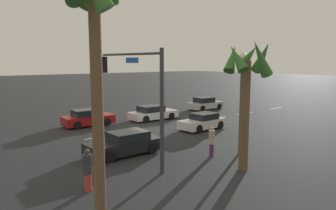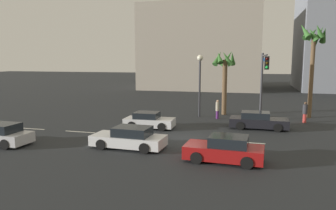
{
  "view_description": "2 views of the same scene",
  "coord_description": "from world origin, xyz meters",
  "px_view_note": "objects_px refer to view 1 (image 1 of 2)",
  "views": [
    {
      "loc": [
        14.26,
        20.12,
        5.37
      ],
      "look_at": [
        -1.55,
        0.49,
        1.86
      ],
      "focal_mm": 33.66,
      "sensor_mm": 36.0,
      "label": 1
    },
    {
      "loc": [
        4.54,
        -20.99,
        5.38
      ],
      "look_at": [
        -1.35,
        1.11,
        2.14
      ],
      "focal_mm": 34.05,
      "sensor_mm": 36.0,
      "label": 2
    }
  ],
  "objects_px": {
    "traffic_signal": "(137,86)",
    "pedestrian_0": "(88,169)",
    "car_4": "(88,118)",
    "car_3": "(153,113)",
    "car_0": "(203,122)",
    "car_5": "(125,144)",
    "palm_tree_1": "(248,78)",
    "streetlamp": "(242,83)",
    "car_1": "(205,104)",
    "pedestrian_1": "(212,141)",
    "palm_tree_0": "(95,16)"
  },
  "relations": [
    {
      "from": "car_4",
      "to": "palm_tree_1",
      "type": "relative_size",
      "value": 0.66
    },
    {
      "from": "car_0",
      "to": "car_3",
      "type": "bearing_deg",
      "value": -83.46
    },
    {
      "from": "car_4",
      "to": "pedestrian_1",
      "type": "xyz_separation_m",
      "value": [
        -1.75,
        12.5,
        0.28
      ]
    },
    {
      "from": "palm_tree_0",
      "to": "traffic_signal",
      "type": "bearing_deg",
      "value": -134.96
    },
    {
      "from": "pedestrian_1",
      "to": "pedestrian_0",
      "type": "bearing_deg",
      "value": 0.66
    },
    {
      "from": "car_5",
      "to": "palm_tree_1",
      "type": "xyz_separation_m",
      "value": [
        -3.22,
        6.05,
        3.97
      ]
    },
    {
      "from": "car_4",
      "to": "streetlamp",
      "type": "xyz_separation_m",
      "value": [
        -3.53,
        13.09,
        3.48
      ]
    },
    {
      "from": "palm_tree_0",
      "to": "car_4",
      "type": "bearing_deg",
      "value": -113.16
    },
    {
      "from": "traffic_signal",
      "to": "streetlamp",
      "type": "height_order",
      "value": "traffic_signal"
    },
    {
      "from": "car_0",
      "to": "palm_tree_0",
      "type": "distance_m",
      "value": 16.67
    },
    {
      "from": "car_0",
      "to": "palm_tree_1",
      "type": "height_order",
      "value": "palm_tree_1"
    },
    {
      "from": "car_3",
      "to": "car_5",
      "type": "xyz_separation_m",
      "value": [
        7.72,
        7.86,
        0.0
      ]
    },
    {
      "from": "car_3",
      "to": "palm_tree_1",
      "type": "xyz_separation_m",
      "value": [
        4.5,
        13.91,
        3.98
      ]
    },
    {
      "from": "car_1",
      "to": "palm_tree_1",
      "type": "xyz_separation_m",
      "value": [
        12.82,
        15.31,
        3.96
      ]
    },
    {
      "from": "car_0",
      "to": "car_3",
      "type": "distance_m",
      "value": 5.85
    },
    {
      "from": "car_4",
      "to": "pedestrian_1",
      "type": "distance_m",
      "value": 12.62
    },
    {
      "from": "traffic_signal",
      "to": "car_5",
      "type": "bearing_deg",
      "value": -99.65
    },
    {
      "from": "car_0",
      "to": "car_4",
      "type": "bearing_deg",
      "value": -46.71
    },
    {
      "from": "car_3",
      "to": "car_5",
      "type": "relative_size",
      "value": 1.03
    },
    {
      "from": "pedestrian_1",
      "to": "car_1",
      "type": "bearing_deg",
      "value": -134.38
    },
    {
      "from": "car_5",
      "to": "streetlamp",
      "type": "xyz_separation_m",
      "value": [
        -5.35,
        4.07,
        3.51
      ]
    },
    {
      "from": "car_4",
      "to": "palm_tree_1",
      "type": "bearing_deg",
      "value": 95.32
    },
    {
      "from": "streetlamp",
      "to": "pedestrian_0",
      "type": "relative_size",
      "value": 3.24
    },
    {
      "from": "traffic_signal",
      "to": "pedestrian_0",
      "type": "xyz_separation_m",
      "value": [
        3.63,
        1.73,
        -3.18
      ]
    },
    {
      "from": "car_1",
      "to": "streetlamp",
      "type": "relative_size",
      "value": 0.71
    },
    {
      "from": "traffic_signal",
      "to": "palm_tree_0",
      "type": "xyz_separation_m",
      "value": [
        4.4,
        4.4,
        2.62
      ]
    },
    {
      "from": "car_0",
      "to": "palm_tree_0",
      "type": "bearing_deg",
      "value": 32.31
    },
    {
      "from": "car_5",
      "to": "pedestrian_1",
      "type": "bearing_deg",
      "value": 135.75
    },
    {
      "from": "car_5",
      "to": "car_1",
      "type": "bearing_deg",
      "value": -150.0
    },
    {
      "from": "car_5",
      "to": "palm_tree_1",
      "type": "height_order",
      "value": "palm_tree_1"
    },
    {
      "from": "pedestrian_0",
      "to": "car_0",
      "type": "bearing_deg",
      "value": -155.56
    },
    {
      "from": "car_4",
      "to": "traffic_signal",
      "type": "distance_m",
      "value": 11.6
    },
    {
      "from": "pedestrian_1",
      "to": "car_5",
      "type": "bearing_deg",
      "value": -44.25
    },
    {
      "from": "car_5",
      "to": "pedestrian_0",
      "type": "relative_size",
      "value": 2.48
    },
    {
      "from": "car_1",
      "to": "car_3",
      "type": "distance_m",
      "value": 8.43
    },
    {
      "from": "car_0",
      "to": "streetlamp",
      "type": "height_order",
      "value": "streetlamp"
    },
    {
      "from": "car_0",
      "to": "car_4",
      "type": "height_order",
      "value": "car_4"
    },
    {
      "from": "car_4",
      "to": "car_3",
      "type": "bearing_deg",
      "value": 168.87
    },
    {
      "from": "car_5",
      "to": "pedestrian_0",
      "type": "bearing_deg",
      "value": 42.11
    },
    {
      "from": "car_5",
      "to": "pedestrian_1",
      "type": "distance_m",
      "value": 5.0
    },
    {
      "from": "pedestrian_0",
      "to": "car_1",
      "type": "bearing_deg",
      "value": -147.3
    },
    {
      "from": "streetlamp",
      "to": "palm_tree_0",
      "type": "height_order",
      "value": "palm_tree_0"
    },
    {
      "from": "car_0",
      "to": "traffic_signal",
      "type": "bearing_deg",
      "value": 24.03
    },
    {
      "from": "car_1",
      "to": "palm_tree_1",
      "type": "relative_size",
      "value": 0.65
    },
    {
      "from": "car_3",
      "to": "palm_tree_0",
      "type": "bearing_deg",
      "value": 48.6
    },
    {
      "from": "car_4",
      "to": "car_5",
      "type": "distance_m",
      "value": 9.2
    },
    {
      "from": "car_0",
      "to": "car_5",
      "type": "height_order",
      "value": "car_5"
    },
    {
      "from": "car_0",
      "to": "car_1",
      "type": "height_order",
      "value": "car_1"
    },
    {
      "from": "car_1",
      "to": "palm_tree_0",
      "type": "bearing_deg",
      "value": 36.77
    },
    {
      "from": "car_4",
      "to": "streetlamp",
      "type": "height_order",
      "value": "streetlamp"
    }
  ]
}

